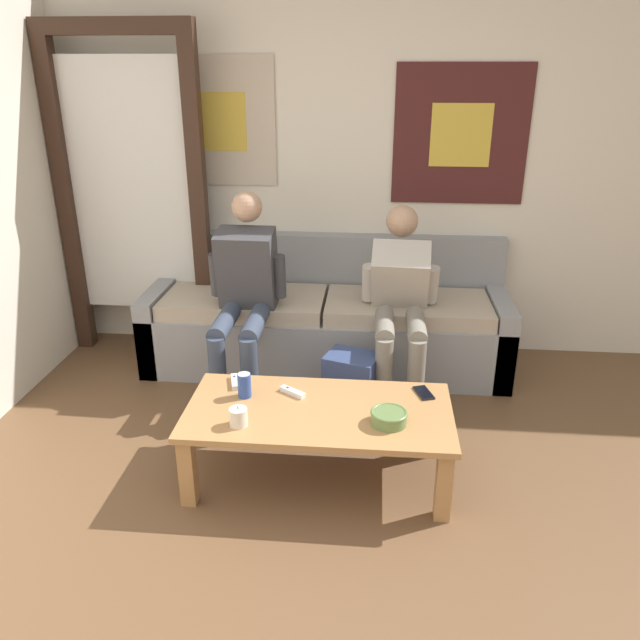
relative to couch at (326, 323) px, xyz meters
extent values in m
plane|color=brown|center=(0.11, -2.13, -0.29)|extent=(18.00, 18.00, 0.00)
cube|color=silver|center=(0.11, 0.36, 0.99)|extent=(10.00, 0.05, 2.55)
cube|color=beige|center=(-0.71, 0.32, 1.26)|extent=(0.69, 0.01, 0.81)
cube|color=gold|center=(-0.71, 0.32, 1.26)|extent=(0.31, 0.01, 0.37)
cube|color=#471E1E|center=(0.82, 0.32, 1.19)|extent=(0.85, 0.01, 0.86)
cube|color=gold|center=(0.82, 0.32, 1.19)|extent=(0.38, 0.01, 0.39)
cube|color=#382319|center=(-1.75, 0.13, 0.74)|extent=(0.10, 0.10, 2.05)
cube|color=#382319|center=(-0.85, 0.13, 0.74)|extent=(0.10, 0.10, 2.05)
cube|color=#382319|center=(-1.30, 0.13, 1.81)|extent=(1.00, 0.10, 0.10)
cube|color=silver|center=(-1.30, 0.15, 0.84)|extent=(0.82, 0.02, 1.64)
cube|color=gray|center=(0.00, 0.27, 0.12)|extent=(2.36, 0.13, 0.82)
cube|color=gray|center=(0.00, -0.09, -0.09)|extent=(2.36, 0.59, 0.40)
cube|color=gray|center=(-1.12, -0.09, -0.03)|extent=(0.12, 0.59, 0.52)
cube|color=gray|center=(1.12, -0.09, -0.03)|extent=(0.12, 0.59, 0.52)
cube|color=#B2A38E|center=(-0.53, -0.09, 0.16)|extent=(1.04, 0.55, 0.10)
cube|color=#B2A38E|center=(0.53, -0.09, 0.16)|extent=(1.04, 0.55, 0.10)
cube|color=#B27F4C|center=(0.07, -1.27, 0.08)|extent=(1.26, 0.63, 0.03)
cube|color=#B27F4C|center=(-0.51, -1.02, -0.11)|extent=(0.07, 0.07, 0.35)
cube|color=#B27F4C|center=(0.65, -1.02, -0.11)|extent=(0.07, 0.07, 0.35)
cube|color=#B27F4C|center=(-0.51, -1.53, -0.11)|extent=(0.07, 0.07, 0.35)
cube|color=#B27F4C|center=(0.65, -1.53, -0.11)|extent=(0.07, 0.07, 0.35)
cylinder|color=#384256|center=(-0.55, -0.55, 0.21)|extent=(0.11, 0.45, 0.11)
cylinder|color=#384256|center=(-0.55, -0.78, -0.02)|extent=(0.10, 0.10, 0.48)
cube|color=#232328|center=(-0.55, -0.85, -0.26)|extent=(0.11, 0.25, 0.05)
cylinder|color=#384256|center=(-0.37, -0.55, 0.21)|extent=(0.11, 0.45, 0.11)
cylinder|color=#384256|center=(-0.37, -0.78, -0.02)|extent=(0.10, 0.10, 0.48)
cube|color=#232328|center=(-0.37, -0.85, -0.26)|extent=(0.11, 0.25, 0.05)
cube|color=#3F3F44|center=(-0.46, -0.28, 0.45)|extent=(0.35, 0.31, 0.52)
sphere|color=tan|center=(-0.46, -0.22, 0.82)|extent=(0.18, 0.18, 0.18)
cylinder|color=#3F3F44|center=(-0.65, -0.29, 0.41)|extent=(0.08, 0.10, 0.27)
cylinder|color=#3F3F44|center=(-0.26, -0.29, 0.41)|extent=(0.08, 0.10, 0.27)
cylinder|color=gray|center=(0.38, -0.52, 0.21)|extent=(0.11, 0.39, 0.11)
cylinder|color=gray|center=(0.38, -0.71, -0.02)|extent=(0.10, 0.10, 0.48)
cube|color=#232328|center=(0.38, -0.78, -0.26)|extent=(0.11, 0.25, 0.05)
cylinder|color=gray|center=(0.56, -0.52, 0.21)|extent=(0.11, 0.39, 0.11)
cylinder|color=gray|center=(0.56, -0.71, -0.02)|extent=(0.10, 0.10, 0.48)
cube|color=#232328|center=(0.56, -0.78, -0.26)|extent=(0.11, 0.25, 0.05)
cube|color=beige|center=(0.47, -0.21, 0.40)|extent=(0.36, 0.44, 0.49)
sphere|color=tan|center=(0.47, -0.02, 0.71)|extent=(0.20, 0.20, 0.20)
cylinder|color=beige|center=(0.28, -0.18, 0.36)|extent=(0.08, 0.14, 0.26)
cylinder|color=beige|center=(0.66, -0.18, 0.36)|extent=(0.08, 0.14, 0.26)
cube|color=navy|center=(0.20, -0.67, -0.10)|extent=(0.34, 0.30, 0.38)
cube|color=navy|center=(0.17, -0.77, -0.18)|extent=(0.22, 0.14, 0.17)
cylinder|color=#607F47|center=(0.40, -1.37, 0.12)|extent=(0.16, 0.16, 0.06)
torus|color=#607F47|center=(0.40, -1.37, 0.15)|extent=(0.17, 0.17, 0.02)
cylinder|color=silver|center=(-0.28, -1.45, 0.13)|extent=(0.08, 0.08, 0.08)
cylinder|color=black|center=(-0.28, -1.45, 0.18)|extent=(0.00, 0.00, 0.01)
cylinder|color=#28479E|center=(-0.30, -1.19, 0.15)|extent=(0.07, 0.07, 0.12)
cylinder|color=silver|center=(-0.30, -1.19, 0.21)|extent=(0.06, 0.06, 0.00)
cube|color=white|center=(-0.07, -1.14, 0.10)|extent=(0.14, 0.11, 0.02)
cylinder|color=#333842|center=(-0.10, -1.12, 0.12)|extent=(0.01, 0.01, 0.00)
cube|color=white|center=(-0.38, -1.06, 0.10)|extent=(0.07, 0.15, 0.02)
cylinder|color=#333842|center=(-0.39, -1.03, 0.12)|extent=(0.01, 0.01, 0.00)
cube|color=black|center=(0.57, -1.08, 0.10)|extent=(0.11, 0.15, 0.01)
cube|color=black|center=(0.57, -1.08, 0.10)|extent=(0.10, 0.14, 0.00)
camera|label=1|loc=(0.31, -3.83, 1.60)|focal=35.00mm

